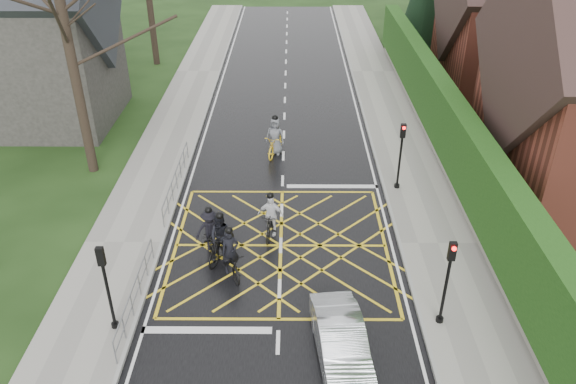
{
  "coord_description": "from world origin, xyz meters",
  "views": [
    {
      "loc": [
        0.38,
        -17.38,
        12.78
      ],
      "look_at": [
        0.27,
        1.83,
        1.3
      ],
      "focal_mm": 35.0,
      "sensor_mm": 36.0,
      "label": 1
    }
  ],
  "objects_px": {
    "cyclist_back": "(221,241)",
    "cyclist_lead": "(275,141)",
    "cyclist_mid": "(210,235)",
    "cyclist_rear": "(230,258)",
    "cyclist_front": "(271,220)",
    "car": "(341,342)"
  },
  "relations": [
    {
      "from": "cyclist_back",
      "to": "cyclist_lead",
      "type": "relative_size",
      "value": 0.91
    },
    {
      "from": "cyclist_mid",
      "to": "cyclist_rear",
      "type": "bearing_deg",
      "value": -73.27
    },
    {
      "from": "cyclist_back",
      "to": "car",
      "type": "relative_size",
      "value": 0.53
    },
    {
      "from": "cyclist_rear",
      "to": "cyclist_back",
      "type": "height_order",
      "value": "cyclist_back"
    },
    {
      "from": "cyclist_back",
      "to": "cyclist_lead",
      "type": "bearing_deg",
      "value": 99.68
    },
    {
      "from": "cyclist_front",
      "to": "cyclist_lead",
      "type": "distance_m",
      "value": 7.02
    },
    {
      "from": "cyclist_rear",
      "to": "cyclist_mid",
      "type": "relative_size",
      "value": 1.02
    },
    {
      "from": "cyclist_rear",
      "to": "cyclist_front",
      "type": "relative_size",
      "value": 1.07
    },
    {
      "from": "cyclist_rear",
      "to": "car",
      "type": "bearing_deg",
      "value": -71.2
    },
    {
      "from": "cyclist_back",
      "to": "cyclist_front",
      "type": "xyz_separation_m",
      "value": [
        1.75,
        1.52,
        -0.05
      ]
    },
    {
      "from": "cyclist_front",
      "to": "cyclist_lead",
      "type": "height_order",
      "value": "cyclist_lead"
    },
    {
      "from": "cyclist_mid",
      "to": "cyclist_lead",
      "type": "xyz_separation_m",
      "value": [
        2.22,
        8.02,
        0.03
      ]
    },
    {
      "from": "cyclist_front",
      "to": "cyclist_rear",
      "type": "bearing_deg",
      "value": -111.58
    },
    {
      "from": "cyclist_lead",
      "to": "car",
      "type": "distance_m",
      "value": 13.54
    },
    {
      "from": "cyclist_lead",
      "to": "car",
      "type": "xyz_separation_m",
      "value": [
        2.26,
        -13.35,
        -0.08
      ]
    },
    {
      "from": "car",
      "to": "cyclist_lead",
      "type": "bearing_deg",
      "value": 93.06
    },
    {
      "from": "cyclist_back",
      "to": "car",
      "type": "bearing_deg",
      "value": -28.92
    },
    {
      "from": "cyclist_front",
      "to": "cyclist_lead",
      "type": "relative_size",
      "value": 0.87
    },
    {
      "from": "cyclist_mid",
      "to": "car",
      "type": "height_order",
      "value": "cyclist_mid"
    },
    {
      "from": "cyclist_mid",
      "to": "cyclist_lead",
      "type": "height_order",
      "value": "cyclist_lead"
    },
    {
      "from": "cyclist_rear",
      "to": "cyclist_back",
      "type": "relative_size",
      "value": 1.02
    },
    {
      "from": "cyclist_rear",
      "to": "cyclist_front",
      "type": "xyz_separation_m",
      "value": [
        1.34,
        2.35,
        0.08
      ]
    }
  ]
}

